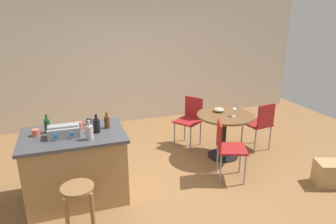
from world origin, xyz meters
TOP-DOWN VIEW (x-y plane):
  - ground_plane at (0.00, 0.00)m, footprint 8.80×8.80m
  - back_wall at (0.00, 2.80)m, footprint 8.00×0.10m
  - kitchen_island at (-1.29, 0.06)m, footprint 1.25×0.85m
  - wooden_stool at (-1.31, -0.73)m, footprint 0.34×0.34m
  - dining_table at (1.09, 0.51)m, footprint 0.92×0.92m
  - folding_chair_near at (0.77, -0.14)m, footprint 0.51×0.51m
  - folding_chair_far at (1.80, 0.54)m, footprint 0.45×0.45m
  - folding_chair_left at (0.74, 1.13)m, footprint 0.56×0.56m
  - toolbox at (-1.39, 0.01)m, footprint 0.37×0.22m
  - bottle_0 at (-0.86, 0.12)m, footprint 0.07×0.07m
  - bottle_1 at (-1.00, 0.01)m, footprint 0.08×0.08m
  - bottle_2 at (-1.58, 0.20)m, footprint 0.07×0.07m
  - bottle_3 at (-1.10, -0.18)m, footprint 0.08×0.08m
  - cup_0 at (-1.07, 0.31)m, footprint 0.11×0.07m
  - cup_1 at (-1.20, 0.21)m, footprint 0.12×0.08m
  - cup_2 at (-1.71, 0.14)m, footprint 0.13×0.09m
  - wine_glass at (1.17, 0.39)m, footprint 0.07×0.07m
  - serving_bowl at (1.06, 0.68)m, footprint 0.18×0.18m
  - cardboard_box at (2.06, -0.76)m, footprint 0.45×0.41m

SIDE VIEW (x-z plane):
  - ground_plane at x=0.00m, z-range 0.00..0.00m
  - cardboard_box at x=2.06m, z-range 0.00..0.34m
  - kitchen_island at x=-1.29m, z-range 0.00..0.90m
  - wooden_stool at x=-1.31m, z-range 0.15..0.78m
  - folding_chair_far at x=1.80m, z-range 0.08..0.94m
  - folding_chair_near at x=0.77m, z-range 0.08..0.96m
  - folding_chair_left at x=0.74m, z-range 0.08..0.96m
  - dining_table at x=1.09m, z-range 0.19..0.94m
  - serving_bowl at x=1.06m, z-range 0.74..0.81m
  - wine_glass at x=1.17m, z-range 0.78..0.92m
  - cup_2 at x=-1.71m, z-range 0.90..0.98m
  - cup_1 at x=-1.20m, z-range 0.90..0.99m
  - cup_0 at x=-1.07m, z-range 0.90..0.99m
  - toolbox at x=-1.39m, z-range 0.89..1.04m
  - bottle_0 at x=-0.86m, z-range 0.88..1.09m
  - bottle_3 at x=-1.10m, z-range 0.87..1.11m
  - bottle_1 at x=-1.00m, z-range 0.87..1.11m
  - bottle_2 at x=-1.58m, z-range 0.87..1.11m
  - back_wall at x=0.00m, z-range 0.00..2.70m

